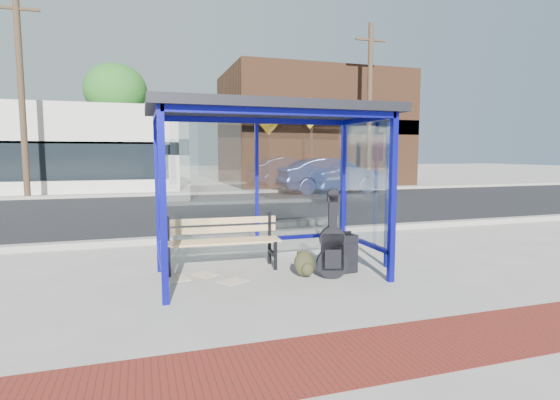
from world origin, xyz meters
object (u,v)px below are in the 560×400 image
object	(u,v)px
guitar_bag	(332,248)
fire_hydrant	(384,181)
bench	(221,239)
backpack	(305,265)
parked_car	(332,176)
suitcase	(344,254)

from	to	relation	value
guitar_bag	fire_hydrant	bearing A→B (deg)	73.10
bench	backpack	distance (m)	1.35
backpack	bench	bearing A→B (deg)	142.94
guitar_bag	parked_car	bearing A→B (deg)	82.05
guitar_bag	backpack	xyz separation A→B (m)	(-0.34, 0.18, -0.26)
suitcase	parked_car	world-z (taller)	parked_car
suitcase	fire_hydrant	bearing A→B (deg)	51.65
suitcase	parked_car	xyz separation A→B (m)	(5.34, 12.20, 0.50)
bench	guitar_bag	bearing A→B (deg)	-31.54
backpack	guitar_bag	bearing A→B (deg)	-28.54
suitcase	backpack	xyz separation A→B (m)	(-0.63, -0.03, -0.11)
bench	suitcase	bearing A→B (deg)	-20.94
suitcase	fire_hydrant	world-z (taller)	fire_hydrant
parked_car	fire_hydrant	bearing A→B (deg)	-62.25
bench	parked_car	distance (m)	13.44
suitcase	parked_car	size ratio (longest dim) A/B	0.13
bench	suitcase	xyz separation A→B (m)	(1.69, -0.74, -0.18)
bench	parked_car	bearing A→B (deg)	61.30
bench	guitar_bag	xyz separation A→B (m)	(1.40, -0.96, -0.03)
parked_car	bench	bearing A→B (deg)	149.74
suitcase	fire_hydrant	distance (m)	16.78
backpack	fire_hydrant	bearing A→B (deg)	54.62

